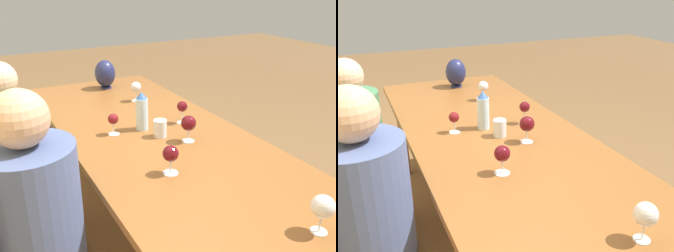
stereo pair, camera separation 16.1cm
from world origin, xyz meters
The scene contains 14 objects.
ground_plane centered at (0.00, 0.00, 0.00)m, with size 14.00×14.00×0.00m, color brown.
dining_table centered at (0.00, 0.00, 0.71)m, with size 2.51×0.96×0.78m.
water_bottle centered at (0.09, 0.04, 0.89)m, with size 0.07×0.07×0.23m.
water_tumbler centered at (-0.06, -0.01, 0.82)m, with size 0.07×0.07×0.10m.
vase centered at (1.00, -0.07, 0.89)m, with size 0.16×0.16×0.22m.
wine_glass_0 centered at (-0.19, -0.11, 0.88)m, with size 0.08×0.08×0.15m.
wine_glass_1 centered at (0.59, -0.15, 0.87)m, with size 0.08×0.08×0.14m.
wine_glass_2 centered at (0.10, 0.21, 0.86)m, with size 0.06×0.06×0.12m.
wine_glass_3 centered at (0.06, -0.22, 0.88)m, with size 0.06×0.06×0.14m.
wine_glass_4 centered at (-1.07, -0.11, 0.88)m, with size 0.08×0.08×0.15m.
wine_glass_5 centered at (-0.45, 0.15, 0.87)m, with size 0.07×0.07×0.14m.
chair_far centered at (0.39, 0.82, 0.52)m, with size 0.44×0.44×0.99m.
person_near centered at (-0.38, 0.73, 0.65)m, with size 0.39×0.39×1.24m.
person_far centered at (0.39, 0.73, 0.64)m, with size 0.33×0.33×1.19m.
Camera 1 is at (-1.76, 0.87, 1.61)m, focal length 40.00 mm.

